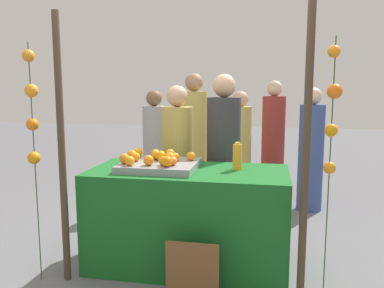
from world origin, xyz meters
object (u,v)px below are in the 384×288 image
(stall_counter, at_px, (189,218))
(orange_0, at_px, (124,159))
(chalkboard_sign, at_px, (192,272))
(vendor_left, at_px, (178,168))
(juice_bottle, at_px, (237,157))
(vendor_right, at_px, (223,165))
(orange_1, at_px, (167,161))

(stall_counter, distance_m, orange_0, 0.76)
(chalkboard_sign, height_order, vendor_left, vendor_left)
(stall_counter, xyz_separation_m, juice_bottle, (0.40, 0.09, 0.54))
(orange_0, distance_m, chalkboard_sign, 1.08)
(juice_bottle, bearing_deg, orange_0, -165.46)
(chalkboard_sign, bearing_deg, vendor_right, 86.23)
(chalkboard_sign, bearing_deg, vendor_left, 107.88)
(juice_bottle, xyz_separation_m, vendor_right, (-0.18, 0.56, -0.19))
(chalkboard_sign, bearing_deg, orange_1, 127.28)
(orange_1, bearing_deg, vendor_left, 97.17)
(stall_counter, relative_size, juice_bottle, 7.10)
(orange_1, distance_m, vendor_left, 0.85)
(vendor_left, bearing_deg, vendor_right, 4.36)
(stall_counter, distance_m, orange_1, 0.59)
(stall_counter, relative_size, chalkboard_sign, 3.65)
(orange_1, height_order, juice_bottle, juice_bottle)
(juice_bottle, bearing_deg, orange_1, -151.56)
(vendor_left, bearing_deg, juice_bottle, -39.08)
(juice_bottle, bearing_deg, vendor_right, 108.08)
(stall_counter, bearing_deg, juice_bottle, 12.01)
(vendor_left, distance_m, vendor_right, 0.47)
(orange_1, bearing_deg, vendor_right, 67.13)
(juice_bottle, distance_m, vendor_right, 0.62)
(orange_1, height_order, vendor_left, vendor_left)
(orange_0, height_order, vendor_left, vendor_left)
(vendor_left, bearing_deg, orange_0, -109.93)
(orange_0, xyz_separation_m, vendor_left, (0.28, 0.76, -0.23))
(stall_counter, relative_size, vendor_right, 1.00)
(stall_counter, bearing_deg, chalkboard_sign, -76.07)
(orange_1, height_order, chalkboard_sign, orange_1)
(juice_bottle, bearing_deg, vendor_left, 140.92)
(chalkboard_sign, xyz_separation_m, vendor_right, (0.08, 1.22, 0.56))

